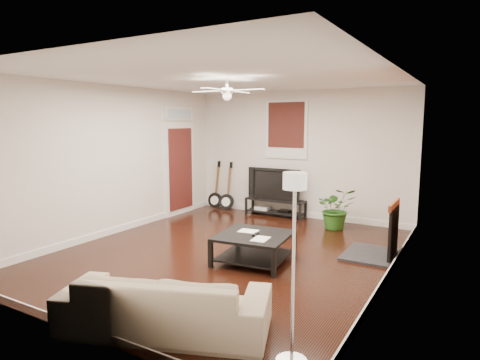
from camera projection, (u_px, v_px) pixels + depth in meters
The scene contains 14 objects.
room at pixel (227, 168), 6.55m from camera, with size 5.01×6.01×2.81m.
brick_accent at pixel (403, 170), 6.17m from camera, with size 0.02×2.20×2.80m, color #B45F3A.
fireplace at pixel (380, 229), 6.45m from camera, with size 0.80×1.10×0.92m, color black.
window_back at pixel (286, 130), 9.17m from camera, with size 1.00×0.06×1.30m, color black.
door_left at pixel (180, 160), 9.42m from camera, with size 0.08×1.00×2.50m, color white.
tv_stand at pixel (275, 208), 9.33m from camera, with size 1.38×0.37×0.39m, color black.
tv at pixel (276, 183), 9.27m from camera, with size 1.24×0.16×0.71m, color black.
coffee_table at pixel (254, 248), 6.26m from camera, with size 1.04×1.04×0.44m, color black.
sofa at pixel (165, 302), 4.19m from camera, with size 2.10×0.82×0.61m, color tan.
floor_lamp at pixel (293, 271), 3.53m from camera, with size 0.28×0.28×1.72m, color silver, non-canonical shape.
potted_plant at pixel (336, 208), 8.16m from camera, with size 0.76×0.66×0.84m, color #255A19.
guitar_left at pixel (215, 185), 10.05m from camera, with size 0.37×0.26×1.19m, color black, non-canonical shape.
guitar_right at pixel (226, 186), 9.85m from camera, with size 0.37×0.26×1.19m, color black, non-canonical shape.
ceiling_fan at pixel (227, 91), 6.38m from camera, with size 1.24×1.24×0.32m, color white, non-canonical shape.
Camera 1 is at (3.44, -5.54, 2.13)m, focal length 30.82 mm.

